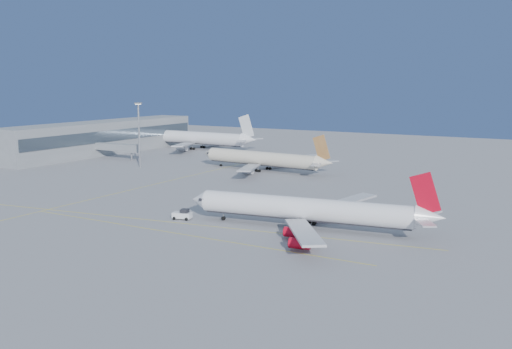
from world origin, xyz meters
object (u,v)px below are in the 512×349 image
(airliner_etihad, at_px, (264,159))
(airliner_third, at_px, (198,138))
(pushback_tug, at_px, (183,215))
(airliner_virgin, at_px, (309,210))
(light_mast, at_px, (139,129))

(airliner_etihad, xyz_separation_m, airliner_third, (-63.40, 46.43, 0.91))
(airliner_etihad, height_order, airliner_third, airliner_third)
(airliner_etihad, relative_size, airliner_third, 0.86)
(airliner_etihad, distance_m, pushback_tug, 79.95)
(airliner_virgin, xyz_separation_m, airliner_third, (-113.99, 116.74, 1.05))
(airliner_virgin, distance_m, light_mast, 112.28)
(airliner_etihad, distance_m, light_mast, 50.83)
(pushback_tug, bearing_deg, airliner_etihad, 89.76)
(airliner_third, bearing_deg, light_mast, -74.94)
(airliner_virgin, relative_size, airliner_etihad, 1.04)
(airliner_virgin, height_order, airliner_third, airliner_third)
(airliner_virgin, height_order, airliner_etihad, airliner_etihad)
(light_mast, bearing_deg, airliner_etihad, 18.75)
(airliner_third, xyz_separation_m, pushback_tug, (83.34, -123.77, -4.31))
(airliner_virgin, height_order, pushback_tug, airliner_virgin)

